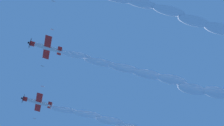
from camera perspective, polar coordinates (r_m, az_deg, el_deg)
airplane_left_wingman at (r=68.39m, az=-11.21°, el=2.65°), size 7.01×6.88×3.49m
airplane_right_wingman at (r=76.60m, az=-12.57°, el=-6.43°), size 7.18×6.89×3.23m
smoke_trail_lead at (r=64.95m, az=12.88°, el=7.27°), size 15.24×34.41×4.65m
smoke_trail_left_wingman at (r=69.69m, az=9.16°, el=-2.80°), size 15.82×34.42×4.52m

